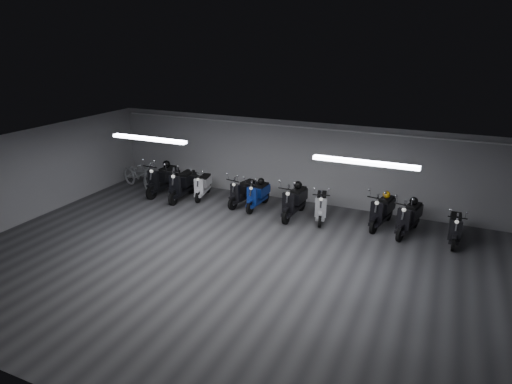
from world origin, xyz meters
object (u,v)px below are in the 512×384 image
at_px(scooter_1, 182,179).
at_px(helmet_2, 166,164).
at_px(helmet_4, 298,185).
at_px(scooter_3, 243,187).
at_px(scooter_8, 410,213).
at_px(scooter_2, 203,181).
at_px(scooter_7, 383,206).
at_px(helmet_0, 261,181).
at_px(scooter_5, 294,196).
at_px(scooter_4, 258,191).
at_px(helmet_3, 414,201).
at_px(helmet_1, 387,195).
at_px(scooter_9, 456,223).
at_px(scooter_0, 162,174).
at_px(scooter_6, 321,201).
at_px(bicycle, 139,172).

distance_m(scooter_1, helmet_2, 1.10).
bearing_deg(helmet_4, scooter_1, -175.74).
distance_m(scooter_3, scooter_8, 5.40).
distance_m(scooter_2, helmet_2, 1.59).
relative_size(scooter_7, helmet_0, 8.07).
height_order(scooter_2, scooter_8, scooter_8).
distance_m(scooter_5, scooter_7, 2.68).
xyz_separation_m(scooter_2, scooter_4, (2.21, -0.15, 0.02)).
relative_size(scooter_7, helmet_3, 7.61).
distance_m(scooter_5, helmet_1, 2.79).
bearing_deg(scooter_3, helmet_2, -169.99).
relative_size(helmet_0, helmet_1, 0.99).
xyz_separation_m(scooter_2, scooter_9, (8.25, -0.33, -0.00)).
distance_m(scooter_0, helmet_2, 0.42).
xyz_separation_m(scooter_5, helmet_0, (-1.35, 0.46, 0.19)).
bearing_deg(scooter_3, scooter_9, 9.79).
bearing_deg(scooter_0, scooter_7, 4.16).
relative_size(scooter_6, helmet_0, 7.52).
bearing_deg(helmet_4, scooter_3, 178.83).
distance_m(bicycle, helmet_3, 9.78).
bearing_deg(scooter_8, scooter_3, -167.98).
bearing_deg(scooter_4, helmet_1, 8.41).
height_order(scooter_2, scooter_6, scooter_6).
height_order(scooter_4, helmet_4, scooter_4).
bearing_deg(scooter_7, helmet_0, -170.00).
relative_size(scooter_0, helmet_3, 8.28).
bearing_deg(scooter_7, scooter_1, -165.09).
distance_m(scooter_6, helmet_4, 0.91).
bearing_deg(scooter_9, scooter_4, 178.14).
bearing_deg(scooter_1, scooter_5, -2.53).
height_order(scooter_7, bicycle, scooter_7).
bearing_deg(scooter_5, scooter_9, 4.31).
bearing_deg(helmet_1, scooter_0, -176.55).
height_order(scooter_2, helmet_4, scooter_2).
bearing_deg(scooter_4, scooter_1, -171.16).
relative_size(scooter_6, scooter_7, 0.93).
relative_size(scooter_7, bicycle, 0.88).
distance_m(scooter_6, helmet_3, 2.70).
height_order(scooter_5, helmet_0, scooter_5).
bearing_deg(scooter_2, bicycle, 170.98).
bearing_deg(scooter_5, helmet_1, 16.26).
height_order(scooter_9, helmet_2, helmet_2).
xyz_separation_m(scooter_9, helmet_3, (-1.17, 0.32, 0.36)).
bearing_deg(scooter_8, scooter_5, -164.05).
distance_m(scooter_2, helmet_3, 7.09).
distance_m(scooter_4, helmet_4, 1.43).
bearing_deg(scooter_9, helmet_1, 164.13).
xyz_separation_m(scooter_2, scooter_6, (4.41, -0.26, 0.03)).
distance_m(scooter_9, helmet_1, 2.08).
bearing_deg(scooter_1, scooter_2, 33.48).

